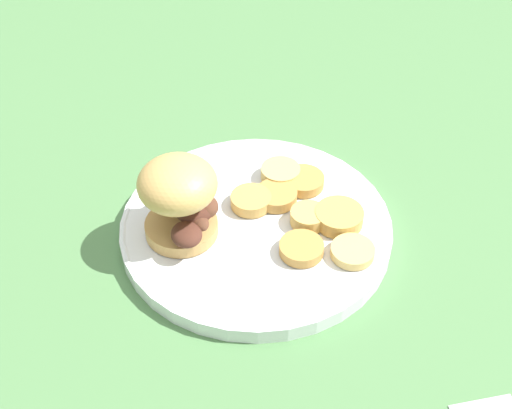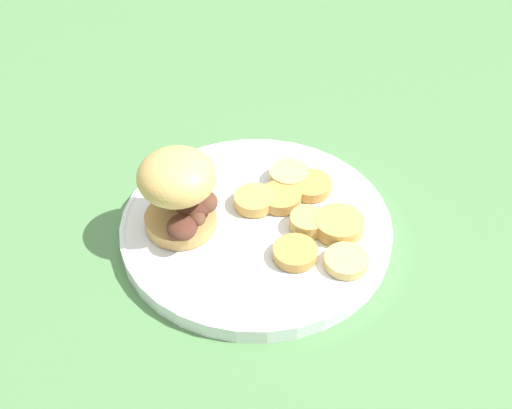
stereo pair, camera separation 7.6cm
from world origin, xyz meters
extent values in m
plane|color=#4C7A47|center=(0.00, 0.00, 0.00)|extent=(4.00, 4.00, 0.00)
cylinder|color=white|center=(0.00, 0.00, 0.01)|extent=(0.30, 0.30, 0.02)
torus|color=white|center=(0.00, 0.00, 0.02)|extent=(0.30, 0.30, 0.01)
cylinder|color=tan|center=(-0.08, 0.00, 0.03)|extent=(0.08, 0.08, 0.01)
ellipsoid|color=#4C281E|center=(-0.07, 0.00, 0.05)|extent=(0.06, 0.06, 0.02)
ellipsoid|color=brown|center=(-0.09, 0.03, 0.05)|extent=(0.02, 0.03, 0.02)
ellipsoid|color=#4C281E|center=(-0.08, -0.03, 0.05)|extent=(0.04, 0.04, 0.02)
ellipsoid|color=#563323|center=(-0.06, -0.02, 0.05)|extent=(0.02, 0.03, 0.01)
ellipsoid|color=#563323|center=(-0.05, 0.00, 0.05)|extent=(0.03, 0.03, 0.02)
ellipsoid|color=#4C281E|center=(-0.09, 0.04, 0.05)|extent=(0.04, 0.03, 0.02)
ellipsoid|color=brown|center=(-0.06, 0.04, 0.04)|extent=(0.05, 0.04, 0.02)
ellipsoid|color=tan|center=(-0.08, 0.00, 0.09)|extent=(0.08, 0.08, 0.05)
cylinder|color=#BC8942|center=(0.04, -0.06, 0.03)|extent=(0.05, 0.05, 0.01)
cylinder|color=#BC8942|center=(0.07, 0.05, 0.03)|extent=(0.05, 0.05, 0.01)
cylinder|color=tan|center=(0.00, 0.03, 0.03)|extent=(0.05, 0.05, 0.01)
cylinder|color=#DBB766|center=(0.09, -0.07, 0.02)|extent=(0.05, 0.05, 0.01)
cylinder|color=#BC8942|center=(0.03, 0.03, 0.03)|extent=(0.05, 0.05, 0.01)
cylinder|color=tan|center=(0.06, -0.01, 0.03)|extent=(0.04, 0.04, 0.02)
cylinder|color=#DBB766|center=(0.04, 0.07, 0.03)|extent=(0.05, 0.05, 0.01)
cylinder|color=tan|center=(0.09, -0.02, 0.03)|extent=(0.05, 0.05, 0.02)
camera|label=1|loc=(-0.12, -0.55, 0.56)|focal=50.00mm
camera|label=2|loc=(-0.04, -0.56, 0.56)|focal=50.00mm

